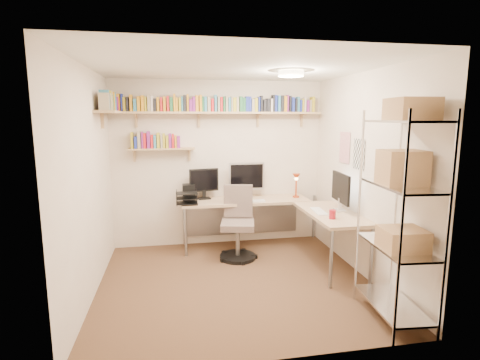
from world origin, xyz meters
TOP-DOWN VIEW (x-y plane):
  - ground at (0.00, 0.00)m, footprint 3.20×3.20m
  - room_shell at (0.00, 0.00)m, footprint 3.24×3.04m
  - wall_shelves at (-0.41, 1.30)m, footprint 3.12×1.09m
  - corner_desk at (0.49, 0.97)m, footprint 2.27×1.92m
  - office_chair at (0.17, 0.81)m, footprint 0.54×0.55m
  - wire_rack at (1.36, -1.14)m, footprint 0.50×0.91m

SIDE VIEW (x-z plane):
  - ground at x=0.00m, z-range 0.00..0.00m
  - office_chair at x=0.17m, z-range -0.08..0.93m
  - corner_desk at x=0.49m, z-range 0.09..1.37m
  - wire_rack at x=1.36m, z-range 0.29..2.41m
  - room_shell at x=0.00m, z-range 0.29..2.81m
  - wall_shelves at x=-0.41m, z-range 1.63..2.43m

